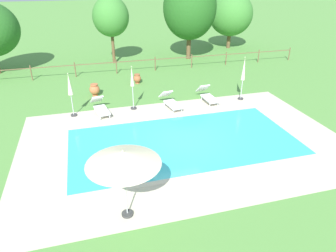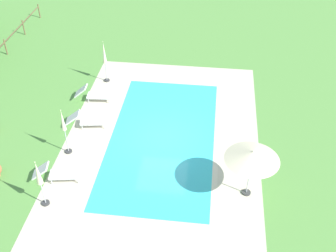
{
  "view_description": "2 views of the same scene",
  "coord_description": "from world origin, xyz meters",
  "px_view_note": "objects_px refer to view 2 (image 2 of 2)",
  "views": [
    {
      "loc": [
        -3.88,
        -11.26,
        6.73
      ],
      "look_at": [
        -0.59,
        0.5,
        0.6
      ],
      "focal_mm": 32.9,
      "sensor_mm": 36.0,
      "label": 1
    },
    {
      "loc": [
        -15.29,
        -2.14,
        12.76
      ],
      "look_at": [
        -0.39,
        -0.32,
        1.07
      ],
      "focal_mm": 44.42,
      "sensor_mm": 36.0,
      "label": 2
    }
  ],
  "objects_px": {
    "sun_lounger_north_far": "(58,173)",
    "patio_umbrella_closed_row_centre": "(39,177)",
    "sun_lounger_north_near_steps": "(94,94)",
    "sun_lounger_north_mid": "(88,120)",
    "patio_umbrella_open_foreground": "(252,156)",
    "patio_umbrella_closed_row_west": "(64,126)",
    "patio_umbrella_closed_row_mid_west": "(104,56)"
  },
  "relations": [
    {
      "from": "sun_lounger_north_far",
      "to": "patio_umbrella_closed_row_centre",
      "type": "height_order",
      "value": "patio_umbrella_closed_row_centre"
    },
    {
      "from": "patio_umbrella_closed_row_west",
      "to": "patio_umbrella_closed_row_centre",
      "type": "height_order",
      "value": "patio_umbrella_closed_row_west"
    },
    {
      "from": "patio_umbrella_open_foreground",
      "to": "patio_umbrella_closed_row_centre",
      "type": "height_order",
      "value": "patio_umbrella_open_foreground"
    },
    {
      "from": "sun_lounger_north_mid",
      "to": "patio_umbrella_closed_row_mid_west",
      "type": "distance_m",
      "value": 4.48
    },
    {
      "from": "patio_umbrella_open_foreground",
      "to": "patio_umbrella_closed_row_centre",
      "type": "relative_size",
      "value": 1.01
    },
    {
      "from": "sun_lounger_north_far",
      "to": "patio_umbrella_closed_row_west",
      "type": "bearing_deg",
      "value": 4.79
    },
    {
      "from": "patio_umbrella_closed_row_west",
      "to": "sun_lounger_north_far",
      "type": "bearing_deg",
      "value": -175.21
    },
    {
      "from": "sun_lounger_north_near_steps",
      "to": "patio_umbrella_open_foreground",
      "type": "height_order",
      "value": "patio_umbrella_open_foreground"
    },
    {
      "from": "sun_lounger_north_far",
      "to": "patio_umbrella_closed_row_west",
      "type": "xyz_separation_m",
      "value": [
        1.78,
        0.15,
        1.15
      ]
    },
    {
      "from": "sun_lounger_north_mid",
      "to": "patio_umbrella_closed_row_centre",
      "type": "bearing_deg",
      "value": 176.42
    },
    {
      "from": "patio_umbrella_open_foreground",
      "to": "patio_umbrella_closed_row_mid_west",
      "type": "bearing_deg",
      "value": 44.58
    },
    {
      "from": "sun_lounger_north_mid",
      "to": "sun_lounger_north_far",
      "type": "distance_m",
      "value": 3.8
    },
    {
      "from": "sun_lounger_north_far",
      "to": "patio_umbrella_closed_row_centre",
      "type": "bearing_deg",
      "value": 176.12
    },
    {
      "from": "sun_lounger_north_mid",
      "to": "sun_lounger_north_far",
      "type": "relative_size",
      "value": 1.0
    },
    {
      "from": "patio_umbrella_closed_row_west",
      "to": "patio_umbrella_open_foreground",
      "type": "bearing_deg",
      "value": -101.22
    },
    {
      "from": "sun_lounger_north_near_steps",
      "to": "patio_umbrella_closed_row_mid_west",
      "type": "distance_m",
      "value": 2.38
    },
    {
      "from": "sun_lounger_north_far",
      "to": "patio_umbrella_open_foreground",
      "type": "xyz_separation_m",
      "value": [
        0.17,
        -7.95,
        1.7
      ]
    },
    {
      "from": "patio_umbrella_open_foreground",
      "to": "patio_umbrella_closed_row_mid_west",
      "type": "height_order",
      "value": "patio_umbrella_closed_row_mid_west"
    },
    {
      "from": "patio_umbrella_closed_row_west",
      "to": "patio_umbrella_closed_row_mid_west",
      "type": "height_order",
      "value": "patio_umbrella_closed_row_mid_west"
    },
    {
      "from": "sun_lounger_north_mid",
      "to": "patio_umbrella_open_foreground",
      "type": "distance_m",
      "value": 8.69
    },
    {
      "from": "patio_umbrella_closed_row_west",
      "to": "sun_lounger_north_near_steps",
      "type": "bearing_deg",
      "value": -1.28
    },
    {
      "from": "patio_umbrella_closed_row_west",
      "to": "patio_umbrella_closed_row_mid_west",
      "type": "bearing_deg",
      "value": -2.6
    },
    {
      "from": "sun_lounger_north_near_steps",
      "to": "patio_umbrella_closed_row_centre",
      "type": "height_order",
      "value": "patio_umbrella_closed_row_centre"
    },
    {
      "from": "patio_umbrella_closed_row_west",
      "to": "patio_umbrella_closed_row_centre",
      "type": "xyz_separation_m",
      "value": [
        -3.16,
        -0.06,
        -0.01
      ]
    },
    {
      "from": "sun_lounger_north_far",
      "to": "patio_umbrella_open_foreground",
      "type": "relative_size",
      "value": 0.89
    },
    {
      "from": "sun_lounger_north_near_steps",
      "to": "sun_lounger_north_far",
      "type": "relative_size",
      "value": 0.97
    },
    {
      "from": "sun_lounger_north_near_steps",
      "to": "patio_umbrella_open_foreground",
      "type": "distance_m",
      "value": 10.08
    },
    {
      "from": "sun_lounger_north_near_steps",
      "to": "sun_lounger_north_mid",
      "type": "height_order",
      "value": "sun_lounger_north_near_steps"
    },
    {
      "from": "patio_umbrella_open_foreground",
      "to": "patio_umbrella_closed_row_centre",
      "type": "xyz_separation_m",
      "value": [
        -1.56,
        8.04,
        -0.56
      ]
    },
    {
      "from": "sun_lounger_north_near_steps",
      "to": "patio_umbrella_open_foreground",
      "type": "bearing_deg",
      "value": -126.41
    },
    {
      "from": "sun_lounger_north_near_steps",
      "to": "patio_umbrella_closed_row_centre",
      "type": "xyz_separation_m",
      "value": [
        -7.46,
        0.04,
        1.13
      ]
    },
    {
      "from": "sun_lounger_north_near_steps",
      "to": "sun_lounger_north_far",
      "type": "bearing_deg",
      "value": -179.5
    }
  ]
}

